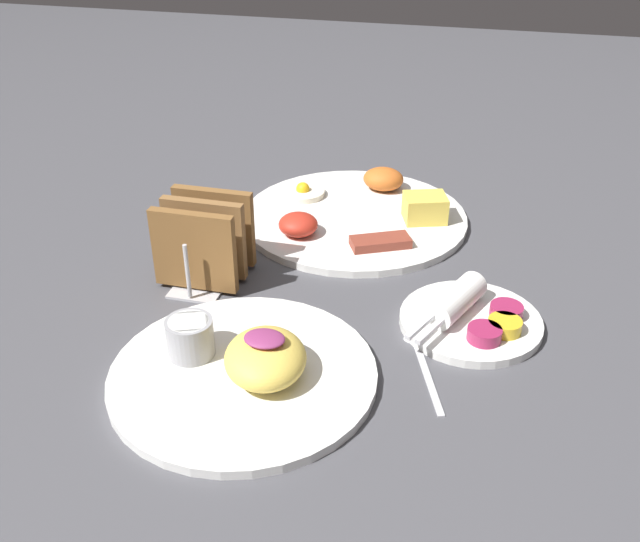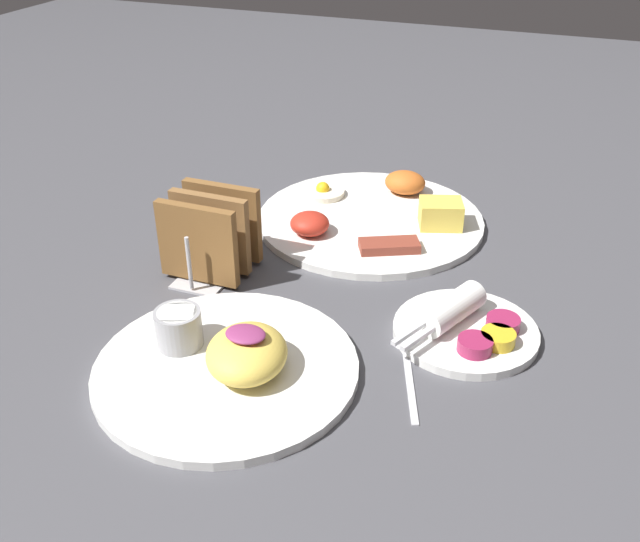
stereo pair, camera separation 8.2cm
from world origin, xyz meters
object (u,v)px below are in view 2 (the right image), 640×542
plate_breakfast (373,216)px  plate_foreground (227,360)px  plate_condiments (465,327)px  toast_rack (211,236)px

plate_breakfast → plate_foreground: size_ratio=1.18×
plate_condiments → plate_foreground: (-0.21, -0.14, 0.00)m
plate_condiments → plate_foreground: plate_foreground is taller
plate_breakfast → plate_foreground: (-0.04, -0.37, 0.00)m
plate_condiments → plate_breakfast: bearing=127.7°
plate_condiments → plate_foreground: size_ratio=0.60×
plate_foreground → plate_condiments: bearing=34.4°
toast_rack → plate_foreground: bearing=-57.8°
plate_breakfast → plate_condiments: (0.17, -0.22, 0.00)m
plate_condiments → toast_rack: bearing=175.1°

